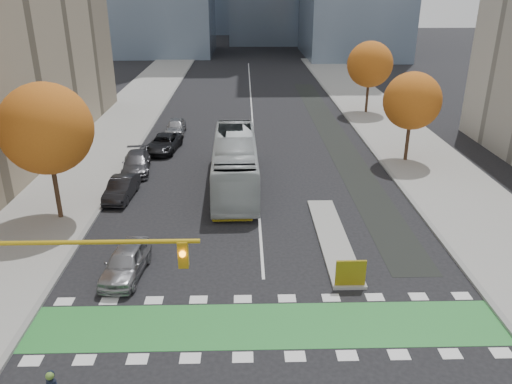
{
  "coord_description": "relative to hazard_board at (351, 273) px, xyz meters",
  "views": [
    {
      "loc": [
        -0.86,
        -15.49,
        13.18
      ],
      "look_at": [
        -0.27,
        8.75,
        3.0
      ],
      "focal_mm": 35.0,
      "sensor_mm": 36.0,
      "label": 1
    }
  ],
  "objects": [
    {
      "name": "ground",
      "position": [
        -4.0,
        -4.2,
        -0.8
      ],
      "size": [
        300.0,
        300.0,
        0.0
      ],
      "primitive_type": "plane",
      "color": "black",
      "rests_on": "ground"
    },
    {
      "name": "sidewalk_west",
      "position": [
        -17.5,
        15.8,
        -0.73
      ],
      "size": [
        7.0,
        120.0,
        0.15
      ],
      "primitive_type": "cube",
      "color": "gray",
      "rests_on": "ground"
    },
    {
      "name": "sidewalk_east",
      "position": [
        9.5,
        15.8,
        -0.73
      ],
      "size": [
        7.0,
        120.0,
        0.15
      ],
      "primitive_type": "cube",
      "color": "gray",
      "rests_on": "ground"
    },
    {
      "name": "curb_west",
      "position": [
        -14.0,
        15.8,
        -0.73
      ],
      "size": [
        0.3,
        120.0,
        0.16
      ],
      "primitive_type": "cube",
      "color": "gray",
      "rests_on": "ground"
    },
    {
      "name": "curb_east",
      "position": [
        6.0,
        15.8,
        -0.73
      ],
      "size": [
        0.3,
        120.0,
        0.16
      ],
      "primitive_type": "cube",
      "color": "gray",
      "rests_on": "ground"
    },
    {
      "name": "bike_crossing",
      "position": [
        -4.0,
        -2.7,
        -0.79
      ],
      "size": [
        20.0,
        3.0,
        0.01
      ],
      "primitive_type": "cube",
      "color": "#297E33",
      "rests_on": "ground"
    },
    {
      "name": "centre_line",
      "position": [
        -4.0,
        35.8,
        -0.8
      ],
      "size": [
        0.15,
        70.0,
        0.01
      ],
      "primitive_type": "cube",
      "color": "silver",
      "rests_on": "ground"
    },
    {
      "name": "bike_lane_paint",
      "position": [
        3.5,
        25.8,
        -0.8
      ],
      "size": [
        2.5,
        50.0,
        0.01
      ],
      "primitive_type": "cube",
      "color": "black",
      "rests_on": "ground"
    },
    {
      "name": "median_island",
      "position": [
        0.0,
        4.8,
        -0.72
      ],
      "size": [
        1.6,
        10.0,
        0.16
      ],
      "primitive_type": "cube",
      "color": "gray",
      "rests_on": "ground"
    },
    {
      "name": "hazard_board",
      "position": [
        0.0,
        0.0,
        0.0
      ],
      "size": [
        1.4,
        0.12,
        1.3
      ],
      "primitive_type": "cube",
      "color": "yellow",
      "rests_on": "median_island"
    },
    {
      "name": "tree_west",
      "position": [
        -16.0,
        7.8,
        4.82
      ],
      "size": [
        5.2,
        5.2,
        8.22
      ],
      "color": "#332114",
      "rests_on": "ground"
    },
    {
      "name": "tree_east_near",
      "position": [
        8.0,
        17.8,
        4.06
      ],
      "size": [
        4.4,
        4.4,
        7.08
      ],
      "color": "#332114",
      "rests_on": "ground"
    },
    {
      "name": "tree_east_far",
      "position": [
        8.5,
        33.8,
        4.44
      ],
      "size": [
        4.8,
        4.8,
        7.65
      ],
      "color": "#332114",
      "rests_on": "ground"
    },
    {
      "name": "traffic_signal_west",
      "position": [
        -11.93,
        -4.71,
        3.23
      ],
      "size": [
        8.53,
        0.56,
        5.2
      ],
      "color": "#BF9914",
      "rests_on": "ground"
    },
    {
      "name": "bus",
      "position": [
        -5.52,
        12.9,
        0.93
      ],
      "size": [
        3.11,
        12.47,
        3.46
      ],
      "primitive_type": "imported",
      "rotation": [
        0.0,
        0.0,
        0.02
      ],
      "color": "silver",
      "rests_on": "ground"
    },
    {
      "name": "parked_car_a",
      "position": [
        -10.66,
        1.35,
        -0.07
      ],
      "size": [
        2.12,
        4.41,
        1.45
      ],
      "primitive_type": "imported",
      "rotation": [
        0.0,
        0.0,
        -0.1
      ],
      "color": "#97979C",
      "rests_on": "ground"
    },
    {
      "name": "parked_car_b",
      "position": [
        -13.0,
        10.9,
        -0.11
      ],
      "size": [
        1.75,
        4.28,
        1.38
      ],
      "primitive_type": "imported",
      "rotation": [
        0.0,
        0.0,
        -0.07
      ],
      "color": "black",
      "rests_on": "ground"
    },
    {
      "name": "parked_car_c",
      "position": [
        -13.0,
        15.9,
        -0.1
      ],
      "size": [
        2.54,
        5.04,
        1.4
      ],
      "primitive_type": "imported",
      "rotation": [
        0.0,
        0.0,
        0.12
      ],
      "color": "#4C4C51",
      "rests_on": "ground"
    },
    {
      "name": "parked_car_d",
      "position": [
        -11.67,
        20.9,
        -0.12
      ],
      "size": [
        2.87,
        5.16,
        1.36
      ],
      "primitive_type": "imported",
      "rotation": [
        0.0,
        0.0,
        -0.13
      ],
      "color": "black",
      "rests_on": "ground"
    },
    {
      "name": "parked_car_e",
      "position": [
        -11.3,
        26.07,
        -0.08
      ],
      "size": [
        1.8,
        4.28,
        1.45
      ],
      "primitive_type": "imported",
      "rotation": [
        0.0,
        0.0,
        0.02
      ],
      "color": "#929397",
      "rests_on": "ground"
    }
  ]
}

